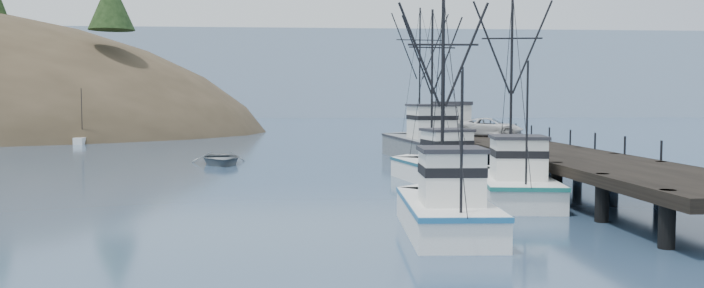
# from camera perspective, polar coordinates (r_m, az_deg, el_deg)

# --- Properties ---
(ground) EXTENTS (400.00, 400.00, 0.00)m
(ground) POSITION_cam_1_polar(r_m,az_deg,el_deg) (26.52, -2.26, -7.21)
(ground) COLOR navy
(ground) RESTS_ON ground
(pier) EXTENTS (6.00, 44.00, 2.00)m
(pier) POSITION_cam_1_polar(r_m,az_deg,el_deg) (44.71, 15.19, -0.66)
(pier) COLOR black
(pier) RESTS_ON ground
(distant_ridge) EXTENTS (360.00, 40.00, 26.00)m
(distant_ridge) POSITION_cam_1_polar(r_m,az_deg,el_deg) (196.38, -1.13, 2.34)
(distant_ridge) COLOR #9EB2C6
(distant_ridge) RESTS_ON ground
(distant_ridge_far) EXTENTS (180.00, 25.00, 18.00)m
(distant_ridge_far) POSITION_cam_1_polar(r_m,az_deg,el_deg) (214.66, -14.82, 2.34)
(distant_ridge_far) COLOR silver
(distant_ridge_far) RESTS_ON ground
(moored_sailboats) EXTENTS (23.91, 17.11, 6.35)m
(moored_sailboats) POSITION_cam_1_polar(r_m,az_deg,el_deg) (91.52, -23.45, 0.53)
(moored_sailboats) COLOR white
(moored_sailboats) RESTS_ON ground
(trawler_near) EXTENTS (4.73, 10.56, 10.74)m
(trawler_near) POSITION_cam_1_polar(r_m,az_deg,el_deg) (35.13, 13.22, -3.24)
(trawler_near) COLOR white
(trawler_near) RESTS_ON ground
(trawler_mid) EXTENTS (3.50, 9.28, 9.48)m
(trawler_mid) POSITION_cam_1_polar(r_m,az_deg,el_deg) (26.56, 7.75, -5.44)
(trawler_mid) COLOR white
(trawler_mid) RESTS_ON ground
(trawler_far) EXTENTS (4.92, 10.58, 10.85)m
(trawler_far) POSITION_cam_1_polar(r_m,az_deg,el_deg) (41.90, 7.10, -2.04)
(trawler_far) COLOR white
(trawler_far) RESTS_ON ground
(work_vessel) EXTENTS (5.89, 15.79, 13.14)m
(work_vessel) POSITION_cam_1_polar(r_m,az_deg,el_deg) (57.94, 6.02, -0.01)
(work_vessel) COLOR slate
(work_vessel) RESTS_ON ground
(pier_shed) EXTENTS (3.00, 3.20, 2.80)m
(pier_shed) POSITION_cam_1_polar(r_m,az_deg,el_deg) (61.52, 8.29, 2.24)
(pier_shed) COLOR silver
(pier_shed) RESTS_ON pier
(pickup_truck) EXTENTS (5.91, 4.34, 1.49)m
(pickup_truck) POSITION_cam_1_polar(r_m,az_deg,el_deg) (56.63, 11.37, 1.39)
(pickup_truck) COLOR silver
(pickup_truck) RESTS_ON pier
(motorboat) EXTENTS (5.23, 6.54, 1.21)m
(motorboat) POSITION_cam_1_polar(r_m,az_deg,el_deg) (53.90, -10.86, -1.65)
(motorboat) COLOR slate
(motorboat) RESTS_ON ground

